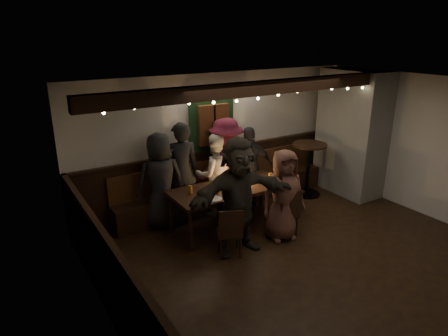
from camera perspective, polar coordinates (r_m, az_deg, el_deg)
room at (r=7.73m, az=10.27°, el=1.72°), size 6.02×5.01×2.62m
dining_table at (r=6.97m, az=0.86°, el=-3.28°), size 2.11×0.90×0.91m
chair_near_left at (r=6.15m, az=0.90°, el=-8.83°), size 0.49×0.49×0.82m
chair_near_right at (r=6.80m, az=9.05°, el=-6.05°), size 0.44×0.44×0.86m
chair_end at (r=7.60m, az=8.79°, el=-2.81°), size 0.47×0.47×0.95m
high_top at (r=8.54m, az=11.99°, el=0.73°), size 0.71×0.71×1.13m
person_a at (r=7.04m, az=-9.05°, el=-1.83°), size 0.91×0.67×1.71m
person_b at (r=7.25m, az=-6.13°, el=-0.53°), size 0.75×0.58×1.84m
person_c at (r=7.46m, az=-1.37°, el=-0.94°), size 0.88×0.75×1.57m
person_d at (r=7.61m, az=0.27°, el=0.44°), size 1.17×0.68×1.81m
person_e at (r=7.87m, az=3.65°, el=0.19°), size 1.01×0.72×1.60m
person_f at (r=6.13m, az=2.02°, el=-4.03°), size 1.77×0.67×1.87m
person_g at (r=6.63m, az=8.46°, el=-3.86°), size 0.85×0.64×1.56m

